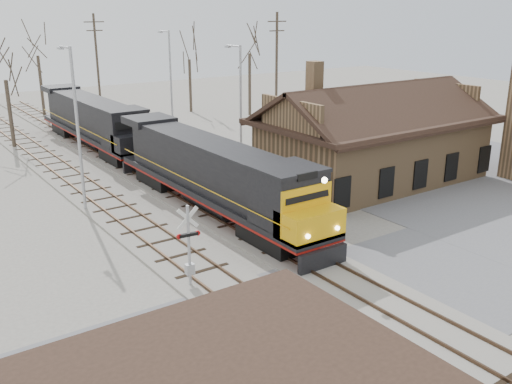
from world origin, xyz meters
The scene contains 17 objects.
ground centered at (0.00, 0.00, 0.00)m, with size 140.00×140.00×0.00m, color #9D988E.
road centered at (0.00, 0.00, 0.01)m, with size 60.00×9.00×0.03m, color #5E5E63.
track_main centered at (0.00, 15.00, 0.07)m, with size 3.40×90.00×0.24m.
track_siding centered at (-4.50, 15.00, 0.07)m, with size 3.40×90.00×0.24m.
depot centered at (11.99, 12.00, 2.41)m, with size 15.20×9.31×7.90m.
locomotive_lead centered at (0.00, 12.12, 2.21)m, with size 2.83×18.93×4.20m.
locomotive_trailing centered at (0.00, 31.32, 2.21)m, with size 2.83×18.93×3.97m.
crossbuck_far centered at (-5.53, 5.20, 1.70)m, with size 1.02×0.27×3.56m.
streetlight_a centered at (-5.90, 17.09, 5.09)m, with size 0.25×2.04×9.11m.
streetlight_b centered at (7.58, 21.36, 4.78)m, with size 0.25×2.04×8.49m.
streetlight_c centered at (7.95, 33.33, 5.12)m, with size 0.25×2.04×9.16m.
utility_pole_b centered at (4.47, 42.12, 5.51)m, with size 2.00×0.24×10.57m.
utility_pole_c centered at (15.98, 28.06, 5.59)m, with size 2.00×0.24×10.71m.
tree_b centered at (-5.56, 35.34, 6.46)m, with size 3.71×3.71×9.08m.
tree_c centered at (0.56, 48.71, 7.38)m, with size 4.23×4.23×10.37m.
tree_d centered at (14.88, 42.43, 6.64)m, with size 3.81×3.81×9.34m.
tree_e centered at (19.09, 36.94, 7.57)m, with size 4.34×4.34×10.63m.
Camera 1 is at (-15.45, -13.78, 10.96)m, focal length 40.00 mm.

